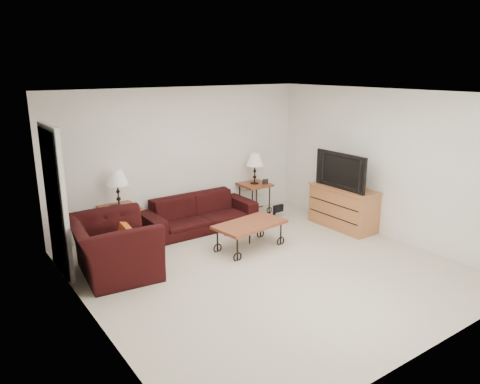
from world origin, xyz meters
The scene contains 20 objects.
ground centered at (0.00, 0.00, 0.00)m, with size 5.00×5.00×0.00m, color beige.
wall_back centered at (0.00, 2.50, 1.25)m, with size 5.00×0.02×2.50m, color white.
wall_front centered at (0.00, -2.50, 1.25)m, with size 5.00×0.02×2.50m, color white.
wall_left centered at (-2.50, 0.00, 1.25)m, with size 0.02×5.00×2.50m, color white.
wall_right centered at (2.50, 0.00, 1.25)m, with size 0.02×5.00×2.50m, color white.
ceiling centered at (0.00, 0.00, 2.50)m, with size 5.00×5.00×0.00m, color white.
doorway centered at (-2.47, 1.65, 1.02)m, with size 0.08×0.94×2.04m, color black.
sofa centered at (0.03, 2.02, 0.30)m, with size 2.08×0.81×0.61m, color black.
side_table_left centered at (-1.36, 2.20, 0.31)m, with size 0.57×0.57×0.62m, color brown.
side_table_right centered at (1.41, 2.20, 0.30)m, with size 0.56×0.56×0.61m, color brown.
lamp_left centered at (-1.36, 2.20, 0.94)m, with size 0.35×0.35×0.62m, color black, non-canonical shape.
lamp_right centered at (1.41, 2.20, 0.91)m, with size 0.34×0.34×0.61m, color black, non-canonical shape.
photo_frame_left centered at (-1.51, 2.05, 0.68)m, with size 0.12×0.02×0.10m, color black.
photo_frame_right centered at (1.56, 2.05, 0.66)m, with size 0.12×0.02×0.10m, color black.
coffee_table centered at (0.25, 0.78, 0.21)m, with size 1.14×0.62×0.43m, color brown.
armchair centered at (-1.88, 1.11, 0.41)m, with size 1.26×1.10×0.82m, color black.
throw_pillow centered at (-1.73, 1.06, 0.52)m, with size 0.37×0.10×0.37m, color #BD4918.
tv_stand centered at (2.23, 0.61, 0.37)m, with size 0.52×1.25×0.75m, color #B36E42.
television centered at (2.21, 0.61, 1.07)m, with size 1.12×0.15×0.64m, color black.
backpack centered at (1.62, 1.83, 0.22)m, with size 0.34×0.26×0.44m, color black.
Camera 1 is at (-3.82, -4.73, 2.84)m, focal length 33.96 mm.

